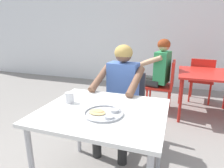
{
  "coord_description": "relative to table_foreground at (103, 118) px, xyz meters",
  "views": [
    {
      "loc": [
        0.62,
        -1.27,
        1.39
      ],
      "look_at": [
        0.07,
        0.34,
        0.89
      ],
      "focal_mm": 31.19,
      "sensor_mm": 36.0,
      "label": 1
    }
  ],
  "objects": [
    {
      "name": "table_background_red",
      "position": [
        1.01,
        1.9,
        -0.03
      ],
      "size": [
        0.87,
        0.91,
        0.71
      ],
      "color": "red",
      "rests_on": "ground"
    },
    {
      "name": "drinking_cup",
      "position": [
        -0.34,
        0.05,
        0.13
      ],
      "size": [
        0.08,
        0.08,
        0.09
      ],
      "color": "silver",
      "rests_on": "table_foreground"
    },
    {
      "name": "chair_red_left",
      "position": [
        0.37,
        1.9,
        -0.17
      ],
      "size": [
        0.45,
        0.43,
        0.87
      ],
      "color": "red",
      "rests_on": "ground"
    },
    {
      "name": "table_foreground",
      "position": [
        0.0,
        0.0,
        0.0
      ],
      "size": [
        1.02,
        0.87,
        0.74
      ],
      "color": "white",
      "rests_on": "ground"
    },
    {
      "name": "chair_red_far",
      "position": [
        0.99,
        2.52,
        -0.17
      ],
      "size": [
        0.48,
        0.47,
        0.85
      ],
      "color": "red",
      "rests_on": "ground"
    },
    {
      "name": "diner_foreground",
      "position": [
        -0.04,
        0.64,
        0.06
      ],
      "size": [
        0.52,
        0.57,
        1.21
      ],
      "color": "#262626",
      "rests_on": "ground"
    },
    {
      "name": "back_wall",
      "position": [
        -0.08,
        3.45,
        1.04
      ],
      "size": [
        12.0,
        0.12,
        3.4
      ],
      "primitive_type": "cube",
      "color": "white",
      "rests_on": "ground"
    },
    {
      "name": "chair_foreground",
      "position": [
        -0.03,
        0.87,
        -0.16
      ],
      "size": [
        0.47,
        0.45,
        0.85
      ],
      "color": "#3F3F44",
      "rests_on": "ground"
    },
    {
      "name": "patron_background",
      "position": [
        0.22,
        1.92,
        0.06
      ],
      "size": [
        0.6,
        0.57,
        1.22
      ],
      "color": "#2E2E2E",
      "rests_on": "ground"
    },
    {
      "name": "thali_tray",
      "position": [
        0.04,
        -0.08,
        0.09
      ],
      "size": [
        0.31,
        0.31,
        0.03
      ],
      "color": "#B7BABF",
      "rests_on": "table_foreground"
    }
  ]
}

